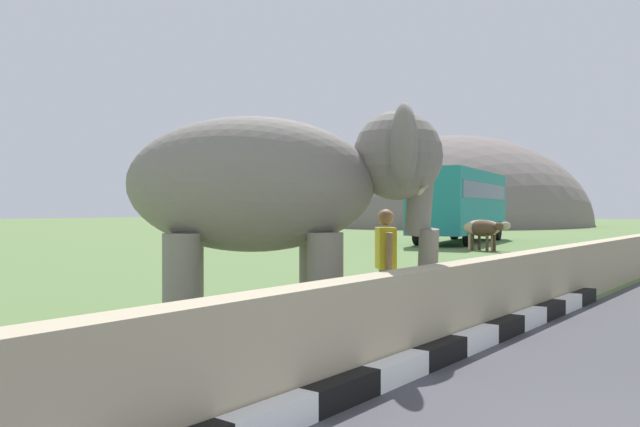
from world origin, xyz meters
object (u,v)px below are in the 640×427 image
(cow_near, at_px, (483,229))
(cow_mid, at_px, (484,229))
(bus_teal, at_px, (461,201))
(person_handler, at_px, (386,261))
(elephant, at_px, (282,188))

(cow_near, height_order, cow_mid, same)
(bus_teal, relative_size, cow_mid, 5.46)
(person_handler, bearing_deg, cow_near, 18.87)
(cow_near, distance_m, cow_mid, 0.35)
(person_handler, bearing_deg, cow_mid, 18.68)
(cow_mid, bearing_deg, elephant, -164.58)
(elephant, height_order, cow_mid, elephant)
(elephant, xyz_separation_m, cow_near, (18.15, 5.09, -1.05))
(person_handler, distance_m, cow_mid, 17.23)
(person_handler, height_order, bus_teal, bus_teal)
(elephant, relative_size, person_handler, 2.32)
(elephant, relative_size, cow_mid, 2.06)
(elephant, relative_size, cow_near, 2.00)
(cow_near, xyz_separation_m, cow_mid, (-0.31, -0.17, 0.00))
(person_handler, distance_m, bus_teal, 23.43)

